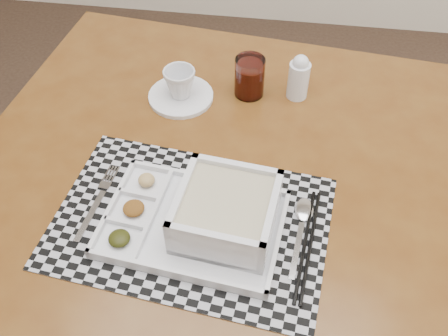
{
  "coord_description": "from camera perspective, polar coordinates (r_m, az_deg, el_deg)",
  "views": [
    {
      "loc": [
        -0.18,
        0.05,
        1.5
      ],
      "look_at": [
        -0.27,
        0.64,
        0.84
      ],
      "focal_mm": 40.0,
      "sensor_mm": 36.0,
      "label": 1
    }
  ],
  "objects": [
    {
      "name": "saucer",
      "position": [
        1.17,
        -4.95,
        8.17
      ],
      "size": [
        0.15,
        0.15,
        0.01
      ],
      "primitive_type": "cylinder",
      "color": "silver",
      "rests_on": "dining_table"
    },
    {
      "name": "chopsticks",
      "position": [
        0.9,
        9.52,
        -8.61
      ],
      "size": [
        0.04,
        0.24,
        0.01
      ],
      "color": "black",
      "rests_on": "placemat"
    },
    {
      "name": "creamer_bottle",
      "position": [
        1.15,
        8.54,
        10.22
      ],
      "size": [
        0.05,
        0.05,
        0.11
      ],
      "color": "silver",
      "rests_on": "dining_table"
    },
    {
      "name": "spoon",
      "position": [
        0.94,
        9.05,
        -5.38
      ],
      "size": [
        0.04,
        0.18,
        0.01
      ],
      "color": "silver",
      "rests_on": "placemat"
    },
    {
      "name": "fork",
      "position": [
        0.98,
        -14.33,
        -3.58
      ],
      "size": [
        0.04,
        0.19,
        0.0
      ],
      "color": "silver",
      "rests_on": "placemat"
    },
    {
      "name": "placemat",
      "position": [
        0.93,
        -3.79,
        -6.17
      ],
      "size": [
        0.53,
        0.39,
        0.0
      ],
      "primitive_type": "cube",
      "rotation": [
        0.0,
        0.0,
        -0.11
      ],
      "color": "#9D9CA4",
      "rests_on": "dining_table"
    },
    {
      "name": "dining_table",
      "position": [
        1.06,
        -1.68,
        -3.42
      ],
      "size": [
        1.1,
        1.1,
        0.75
      ],
      "color": "#50290E",
      "rests_on": "ground"
    },
    {
      "name": "serving_tray",
      "position": [
        0.89,
        -1.0,
        -5.55
      ],
      "size": [
        0.34,
        0.25,
        0.09
      ],
      "color": "silver",
      "rests_on": "placemat"
    },
    {
      "name": "juice_glass",
      "position": [
        1.15,
        2.93,
        10.21
      ],
      "size": [
        0.07,
        0.07,
        0.09
      ],
      "color": "white",
      "rests_on": "dining_table"
    },
    {
      "name": "cup",
      "position": [
        1.14,
        -5.08,
        9.66
      ],
      "size": [
        0.08,
        0.08,
        0.07
      ],
      "primitive_type": "imported",
      "rotation": [
        0.0,
        0.0,
        0.17
      ],
      "color": "silver",
      "rests_on": "saucer"
    }
  ]
}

